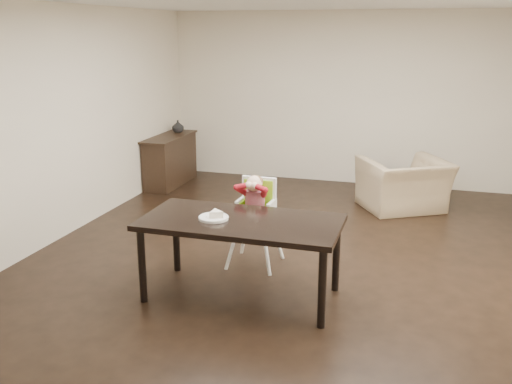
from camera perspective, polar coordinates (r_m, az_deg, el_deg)
ground at (r=6.16m, az=5.31°, el=-7.08°), size 7.00×7.00×0.00m
room_walls at (r=5.70m, az=5.79°, el=10.37°), size 6.02×7.02×2.71m
dining_table at (r=5.17m, az=-1.50°, el=-3.60°), size 1.80×0.90×0.75m
high_chair at (r=5.90m, az=-0.04°, el=-0.97°), size 0.42×0.42×0.97m
plate at (r=5.16m, az=-4.18°, el=-2.43°), size 0.28×0.28×0.08m
armchair at (r=8.04m, az=14.60°, el=1.53°), size 1.29×1.15×0.94m
sideboard at (r=9.20m, az=-8.58°, el=3.16°), size 0.44×1.26×0.79m
vase at (r=9.41m, az=-7.81°, el=6.51°), size 0.20×0.20×0.19m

